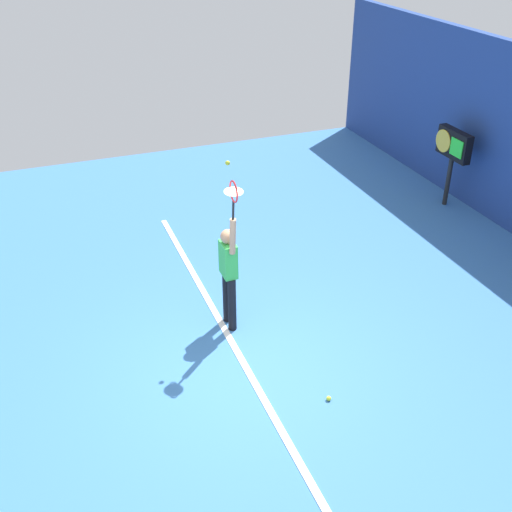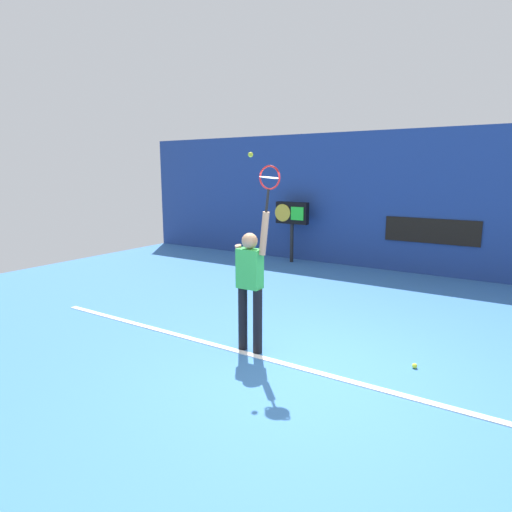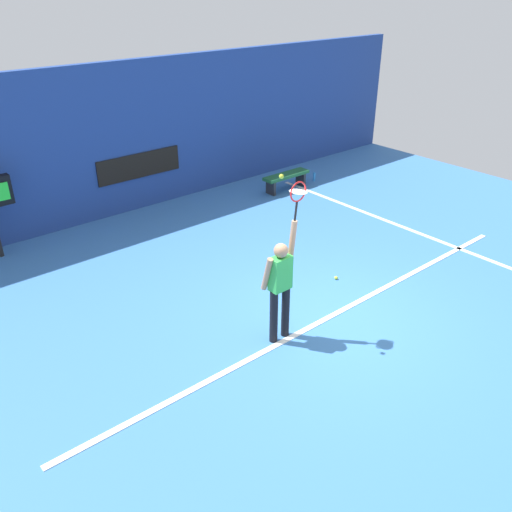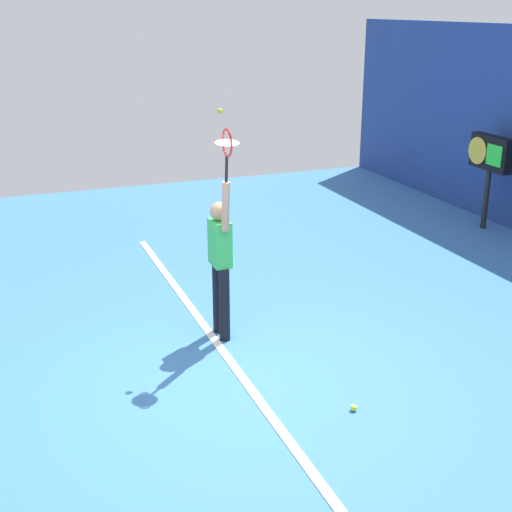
{
  "view_description": "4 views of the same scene",
  "coord_description": "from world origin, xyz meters",
  "px_view_note": "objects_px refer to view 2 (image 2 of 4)",
  "views": [
    {
      "loc": [
        6.55,
        -2.27,
        5.93
      ],
      "look_at": [
        -1.25,
        0.71,
        1.06
      ],
      "focal_mm": 43.88,
      "sensor_mm": 36.0,
      "label": 1
    },
    {
      "loc": [
        2.19,
        -4.67,
        2.5
      ],
      "look_at": [
        -1.21,
        0.56,
        1.3
      ],
      "focal_mm": 30.82,
      "sensor_mm": 36.0,
      "label": 2
    },
    {
      "loc": [
        -5.95,
        -4.99,
        5.2
      ],
      "look_at": [
        -1.28,
        0.56,
        1.41
      ],
      "focal_mm": 37.88,
      "sensor_mm": 36.0,
      "label": 3
    },
    {
      "loc": [
        6.39,
        -2.21,
        3.83
      ],
      "look_at": [
        -1.13,
        0.68,
        0.96
      ],
      "focal_mm": 49.59,
      "sensor_mm": 36.0,
      "label": 4
    }
  ],
  "objects_px": {
    "tennis_ball": "(251,155)",
    "scoreboard_clock": "(292,216)",
    "tennis_player": "(250,282)",
    "spare_ball": "(415,366)",
    "tennis_racket": "(269,180)"
  },
  "relations": [
    {
      "from": "tennis_player",
      "to": "tennis_racket",
      "type": "xyz_separation_m",
      "value": [
        0.3,
        -0.0,
        1.38
      ]
    },
    {
      "from": "tennis_player",
      "to": "scoreboard_clock",
      "type": "xyz_separation_m",
      "value": [
        -2.51,
        5.83,
        0.3
      ]
    },
    {
      "from": "tennis_ball",
      "to": "scoreboard_clock",
      "type": "height_order",
      "value": "tennis_ball"
    },
    {
      "from": "tennis_player",
      "to": "spare_ball",
      "type": "bearing_deg",
      "value": 17.96
    },
    {
      "from": "scoreboard_clock",
      "to": "spare_ball",
      "type": "relative_size",
      "value": 24.75
    },
    {
      "from": "tennis_racket",
      "to": "scoreboard_clock",
      "type": "bearing_deg",
      "value": 115.73
    },
    {
      "from": "spare_ball",
      "to": "scoreboard_clock",
      "type": "bearing_deg",
      "value": 131.87
    },
    {
      "from": "tennis_player",
      "to": "tennis_ball",
      "type": "relative_size",
      "value": 29.29
    },
    {
      "from": "tennis_player",
      "to": "scoreboard_clock",
      "type": "relative_size",
      "value": 1.18
    },
    {
      "from": "tennis_ball",
      "to": "scoreboard_clock",
      "type": "bearing_deg",
      "value": 113.33
    },
    {
      "from": "scoreboard_clock",
      "to": "tennis_player",
      "type": "bearing_deg",
      "value": -66.73
    },
    {
      "from": "tennis_racket",
      "to": "tennis_ball",
      "type": "distance_m",
      "value": 0.45
    },
    {
      "from": "spare_ball",
      "to": "tennis_player",
      "type": "bearing_deg",
      "value": -162.04
    },
    {
      "from": "tennis_racket",
      "to": "tennis_ball",
      "type": "height_order",
      "value": "tennis_ball"
    },
    {
      "from": "scoreboard_clock",
      "to": "tennis_racket",
      "type": "bearing_deg",
      "value": -64.27
    }
  ]
}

